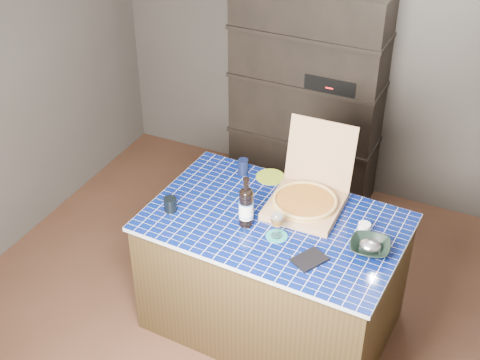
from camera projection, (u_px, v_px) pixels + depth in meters
The scene contains 14 objects.
room at pixel (220, 148), 4.02m from camera, with size 3.50×3.50×3.50m.
shelving_unit at pixel (307, 95), 5.36m from camera, with size 1.20×0.41×1.80m.
kitchen_island at pixel (273, 273), 4.31m from camera, with size 1.61×1.07×0.86m.
pizza_box at pixel (306, 198), 4.15m from camera, with size 0.45×0.54×0.48m.
mead_bottle at pixel (246, 207), 3.97m from camera, with size 0.09×0.09×0.34m.
teal_trivet at pixel (277, 236), 3.94m from camera, with size 0.13×0.13×0.01m, color #1A8A7D.
wine_glass at pixel (277, 220), 3.88m from camera, with size 0.08×0.08×0.18m.
tumbler at pixel (170, 204), 4.14m from camera, with size 0.08×0.08×0.09m, color black.
dvd_case at pixel (310, 260), 3.76m from camera, with size 0.13×0.19×0.01m, color black.
bowl at pixel (370, 247), 3.82m from camera, with size 0.23×0.23×0.06m, color black.
foil_contents at pixel (370, 246), 3.81m from camera, with size 0.13×0.11×0.06m, color #BAB8C5.
white_jar at pixel (364, 228), 3.96m from camera, with size 0.08×0.08×0.06m, color white.
navy_cup at pixel (243, 167), 4.47m from camera, with size 0.07×0.07×0.11m, color black.
green_trivet at pixel (270, 177), 4.46m from camera, with size 0.20×0.20×0.01m, color #90A924.
Camera 1 is at (1.57, -3.06, 3.35)m, focal length 50.00 mm.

